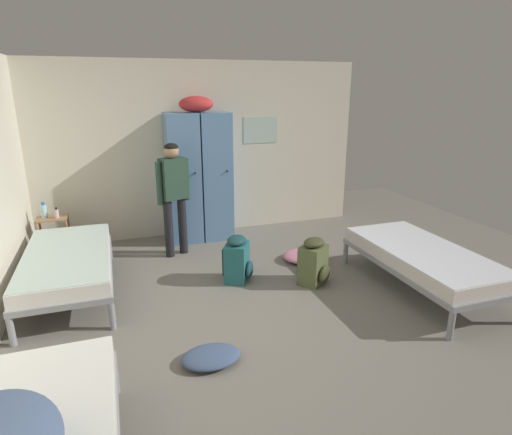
% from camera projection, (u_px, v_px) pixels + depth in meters
% --- Properties ---
extents(ground_plane, '(8.84, 8.84, 0.00)m').
position_uv_depth(ground_plane, '(265.00, 316.00, 4.26)').
color(ground_plane, slate).
extents(room_backdrop, '(4.94, 5.59, 2.56)m').
position_uv_depth(room_backdrop, '(115.00, 173.00, 4.67)').
color(room_backdrop, beige).
rests_on(room_backdrop, ground_plane).
extents(locker_bank, '(0.90, 0.55, 2.07)m').
position_uv_depth(locker_bank, '(199.00, 175.00, 6.18)').
color(locker_bank, '#5B84B2').
rests_on(locker_bank, ground_plane).
extents(shelf_unit, '(0.38, 0.30, 0.57)m').
position_uv_depth(shelf_unit, '(54.00, 234.00, 5.59)').
color(shelf_unit, '#99704C').
rests_on(shelf_unit, ground_plane).
extents(bed_right, '(0.90, 1.90, 0.49)m').
position_uv_depth(bed_right, '(423.00, 258.00, 4.71)').
color(bed_right, gray).
rests_on(bed_right, ground_plane).
extents(bed_left_rear, '(0.90, 1.90, 0.49)m').
position_uv_depth(bed_left_rear, '(68.00, 261.00, 4.62)').
color(bed_left_rear, gray).
rests_on(bed_left_rear, ground_plane).
extents(person_traveler, '(0.45, 0.30, 1.51)m').
position_uv_depth(person_traveler, '(174.00, 189.00, 5.56)').
color(person_traveler, black).
rests_on(person_traveler, ground_plane).
extents(water_bottle, '(0.07, 0.07, 0.20)m').
position_uv_depth(water_bottle, '(44.00, 211.00, 5.49)').
color(water_bottle, '#B2DBEA').
rests_on(water_bottle, shelf_unit).
extents(lotion_bottle, '(0.05, 0.05, 0.14)m').
position_uv_depth(lotion_bottle, '(57.00, 213.00, 5.49)').
color(lotion_bottle, beige).
rests_on(lotion_bottle, shelf_unit).
extents(backpack_olive, '(0.41, 0.42, 0.55)m').
position_uv_depth(backpack_olive, '(314.00, 262.00, 4.90)').
color(backpack_olive, '#566038').
rests_on(backpack_olive, ground_plane).
extents(backpack_teal, '(0.41, 0.40, 0.55)m').
position_uv_depth(backpack_teal, '(238.00, 260.00, 4.97)').
color(backpack_teal, '#23666B').
rests_on(backpack_teal, ground_plane).
extents(clothes_pile_denim, '(0.49, 0.36, 0.10)m').
position_uv_depth(clothes_pile_denim, '(211.00, 357.00, 3.53)').
color(clothes_pile_denim, '#42567A').
rests_on(clothes_pile_denim, ground_plane).
extents(clothes_pile_pink, '(0.60, 0.50, 0.12)m').
position_uv_depth(clothes_pile_pink, '(305.00, 256.00, 5.61)').
color(clothes_pile_pink, pink).
rests_on(clothes_pile_pink, ground_plane).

